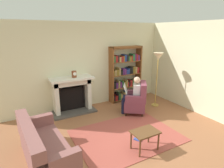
{
  "coord_description": "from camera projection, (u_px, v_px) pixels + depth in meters",
  "views": [
    {
      "loc": [
        -2.17,
        -2.93,
        2.42
      ],
      "look_at": [
        0.1,
        1.2,
        1.05
      ],
      "focal_mm": 29.34,
      "sensor_mm": 36.0,
      "label": 1
    }
  ],
  "objects": [
    {
      "name": "ground",
      "position": [
        134.0,
        142.0,
        4.15
      ],
      "size": [
        14.0,
        14.0,
        0.0
      ],
      "primitive_type": "plane",
      "color": "#965D3C"
    },
    {
      "name": "back_wall",
      "position": [
        89.0,
        65.0,
        5.91
      ],
      "size": [
        5.6,
        0.1,
        2.7
      ],
      "primitive_type": "cube",
      "color": "beige",
      "rests_on": "ground"
    },
    {
      "name": "side_wall_right",
      "position": [
        179.0,
        65.0,
        6.04
      ],
      "size": [
        0.1,
        5.2,
        2.7
      ],
      "primitive_type": "cube",
      "color": "beige",
      "rests_on": "ground"
    },
    {
      "name": "area_rug",
      "position": [
        126.0,
        135.0,
        4.4
      ],
      "size": [
        2.4,
        1.8,
        0.01
      ],
      "primitive_type": "cube",
      "color": "#A2473D",
      "rests_on": "ground"
    },
    {
      "name": "fireplace",
      "position": [
        72.0,
        93.0,
        5.59
      ],
      "size": [
        1.3,
        0.64,
        1.1
      ],
      "color": "#4C4742",
      "rests_on": "ground"
    },
    {
      "name": "mantel_clock",
      "position": [
        74.0,
        74.0,
        5.37
      ],
      "size": [
        0.14,
        0.14,
        0.19
      ],
      "color": "brown",
      "rests_on": "fireplace"
    },
    {
      "name": "bookshelf",
      "position": [
        125.0,
        75.0,
        6.43
      ],
      "size": [
        1.17,
        0.32,
        1.92
      ],
      "color": "brown",
      "rests_on": "ground"
    },
    {
      "name": "armchair_reading",
      "position": [
        137.0,
        100.0,
        5.49
      ],
      "size": [
        0.88,
        0.88,
        0.97
      ],
      "rotation": [
        0.0,
        0.0,
        4.09
      ],
      "color": "#331E14",
      "rests_on": "ground"
    },
    {
      "name": "seated_reader",
      "position": [
        133.0,
        94.0,
        5.45
      ],
      "size": [
        0.59,
        0.56,
        1.14
      ],
      "rotation": [
        0.0,
        0.0,
        4.09
      ],
      "color": "silver",
      "rests_on": "ground"
    },
    {
      "name": "sofa_floral",
      "position": [
        43.0,
        149.0,
        3.39
      ],
      "size": [
        0.86,
        1.75,
        0.85
      ],
      "rotation": [
        0.0,
        0.0,
        1.65
      ],
      "color": "#83504E",
      "rests_on": "ground"
    },
    {
      "name": "side_table",
      "position": [
        145.0,
        134.0,
        3.78
      ],
      "size": [
        0.56,
        0.39,
        0.43
      ],
      "color": "brown",
      "rests_on": "ground"
    },
    {
      "name": "scattered_books",
      "position": [
        142.0,
        136.0,
        4.33
      ],
      "size": [
        0.41,
        0.32,
        0.03
      ],
      "color": "#334CA5",
      "rests_on": "area_rug"
    },
    {
      "name": "floor_lamp",
      "position": [
        158.0,
        61.0,
        5.77
      ],
      "size": [
        0.32,
        0.32,
        1.77
      ],
      "color": "#B7933F",
      "rests_on": "ground"
    }
  ]
}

